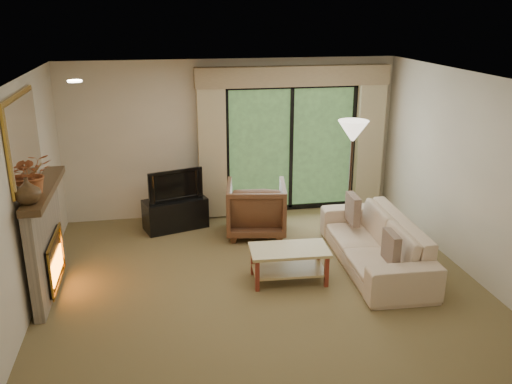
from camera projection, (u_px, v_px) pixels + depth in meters
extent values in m
plane|color=olive|center=(260.00, 279.00, 7.08)|extent=(5.50, 5.50, 0.00)
plane|color=white|center=(261.00, 77.00, 6.24)|extent=(5.50, 5.50, 0.00)
plane|color=beige|center=(232.00, 139.00, 8.98)|extent=(5.00, 0.00, 5.00)
plane|color=beige|center=(320.00, 279.00, 4.33)|extent=(5.00, 0.00, 5.00)
plane|color=beige|center=(24.00, 198.00, 6.18)|extent=(0.00, 5.00, 5.00)
plane|color=beige|center=(465.00, 173.00, 7.13)|extent=(0.00, 5.00, 5.00)
cube|color=tan|center=(212.00, 148.00, 8.81)|extent=(0.45, 0.18, 2.35)
cube|color=tan|center=(369.00, 141.00, 9.27)|extent=(0.45, 0.18, 2.35)
cube|color=#9D8360|center=(294.00, 76.00, 8.70)|extent=(3.20, 0.24, 0.32)
cube|color=black|center=(175.00, 214.00, 8.64)|extent=(1.06, 0.70, 0.49)
imported|color=black|center=(174.00, 184.00, 8.48)|extent=(0.87, 0.36, 0.50)
imported|color=brown|center=(256.00, 208.00, 8.38)|extent=(1.03, 1.05, 0.84)
imported|color=beige|center=(375.00, 242.00, 7.35)|extent=(1.01, 2.38, 0.68)
cube|color=#4C2E27|center=(391.00, 247.00, 6.64)|extent=(0.12, 0.39, 0.39)
cube|color=#4C2E27|center=(353.00, 209.00, 7.89)|extent=(0.13, 0.43, 0.42)
imported|color=#46311C|center=(27.00, 191.00, 5.76)|extent=(0.36, 0.36, 0.29)
imported|color=#A3542C|center=(33.00, 173.00, 6.05)|extent=(0.51, 0.47, 0.47)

